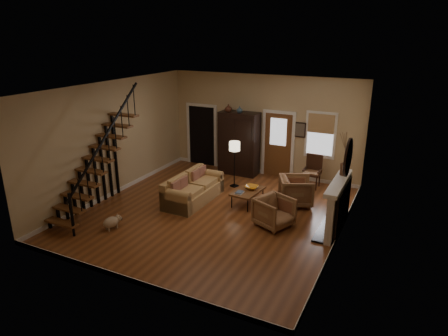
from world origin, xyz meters
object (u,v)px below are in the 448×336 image
at_px(sofa, 193,189).
at_px(side_chair, 312,172).
at_px(coffee_table, 248,197).
at_px(armchair_right, 296,191).
at_px(floor_lamp, 234,164).
at_px(armoire, 239,143).
at_px(armchair_left, 274,212).

bearing_deg(sofa, side_chair, 43.54).
relative_size(coffee_table, armchair_right, 1.19).
bearing_deg(floor_lamp, armoire, 107.89).
bearing_deg(side_chair, sofa, -137.17).
bearing_deg(sofa, armchair_left, -9.06).
bearing_deg(side_chair, armchair_left, -93.22).
relative_size(armoire, armchair_right, 2.36).
height_order(floor_lamp, side_chair, floor_lamp).
distance_m(armoire, floor_lamp, 1.28).
bearing_deg(sofa, coffee_table, 19.84).
xyz_separation_m(armoire, floor_lamp, (0.38, -1.18, -0.33)).
height_order(armoire, floor_lamp, armoire).
distance_m(sofa, armchair_right, 2.86).
xyz_separation_m(coffee_table, floor_lamp, (-0.89, 1.04, 0.52)).
xyz_separation_m(sofa, coffee_table, (1.45, 0.50, -0.18)).
height_order(coffee_table, armchair_right, armchair_right).
relative_size(armoire, armchair_left, 2.56).
distance_m(coffee_table, floor_lamp, 1.47).
bearing_deg(coffee_table, armchair_right, 24.39).
distance_m(armchair_left, side_chair, 2.97).
bearing_deg(armchair_right, sofa, 86.65).
relative_size(sofa, floor_lamp, 1.42).
relative_size(sofa, armchair_right, 2.30).
relative_size(armoire, side_chair, 2.06).
bearing_deg(armchair_left, floor_lamp, 68.66).
bearing_deg(armchair_left, coffee_table, 73.00).
bearing_deg(armchair_right, floor_lamp, 51.92).
height_order(coffee_table, armchair_left, armchair_left).
height_order(armoire, armchair_right, armoire).
height_order(armoire, side_chair, armoire).
bearing_deg(side_chair, armoire, 175.52).
bearing_deg(floor_lamp, side_chair, 24.30).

